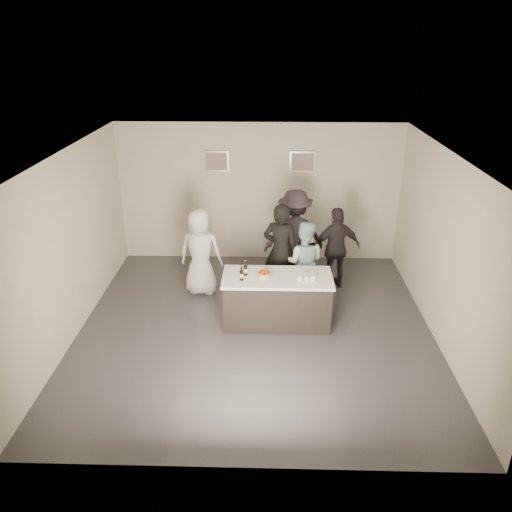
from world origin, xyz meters
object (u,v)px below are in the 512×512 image
cake (264,275)px  person_guest_left (201,252)px  beer_bottle_a (245,268)px  bar_counter (277,300)px  beer_bottle_b (242,273)px  person_guest_right (336,248)px  person_guest_back (294,235)px  person_main_blue (304,262)px  person_main_black (281,252)px

cake → person_guest_left: 1.67m
beer_bottle_a → person_guest_left: person_guest_left is taller
bar_counter → beer_bottle_b: 0.85m
person_guest_right → person_guest_back: 0.90m
bar_counter → person_guest_right: size_ratio=1.13×
bar_counter → beer_bottle_b: beer_bottle_b is taller
cake → beer_bottle_a: size_ratio=0.85×
bar_counter → person_main_blue: (0.50, 0.85, 0.33)m
beer_bottle_a → person_guest_left: size_ratio=0.15×
beer_bottle_b → person_main_black: (0.67, 1.09, -0.09)m
person_main_black → person_main_blue: 0.46m
bar_counter → beer_bottle_a: beer_bottle_a is taller
person_main_black → person_guest_back: (0.29, 0.86, -0.00)m
beer_bottle_b → person_guest_right: 2.36m
person_guest_right → beer_bottle_a: bearing=25.0°
person_guest_left → beer_bottle_a: bearing=137.7°
beer_bottle_b → person_guest_right: (1.76, 1.56, -0.21)m
person_guest_back → person_guest_left: bearing=11.6°
person_main_blue → person_guest_back: bearing=-70.3°
bar_counter → person_main_blue: size_ratio=1.19×
cake → beer_bottle_a: bearing=168.1°
beer_bottle_b → person_guest_back: size_ratio=0.14×
beer_bottle_b → person_guest_back: bearing=63.9°
bar_counter → cake: 0.54m
bar_counter → cake: bearing=-171.0°
person_main_black → beer_bottle_b: bearing=78.2°
cake → beer_bottle_a: 0.34m
person_main_black → person_guest_right: 1.19m
bar_counter → person_guest_left: bearing=142.8°
beer_bottle_a → person_main_blue: size_ratio=0.17×
bar_counter → person_guest_left: 1.86m
person_main_black → person_guest_left: bearing=13.7°
beer_bottle_a → person_guest_back: person_guest_back is taller
person_main_black → person_main_blue: size_ratio=1.20×
person_guest_back → beer_bottle_b: bearing=54.4°
person_main_black → person_guest_left: (-1.52, 0.16, -0.10)m
person_guest_back → person_main_black: bearing=62.0°
beer_bottle_a → beer_bottle_b: size_ratio=1.00×
beer_bottle_a → beer_bottle_b: 0.20m
person_guest_left → person_guest_right: person_guest_left is taller
beer_bottle_a → person_main_blue: (1.04, 0.82, -0.25)m
cake → person_main_blue: size_ratio=0.14×
person_main_black → person_guest_right: bearing=-136.9°
person_guest_left → beer_bottle_b: bearing=131.4°
person_main_black → person_guest_left: size_ratio=1.11×
bar_counter → cake: cake is taller
cake → person_guest_right: size_ratio=0.13×
cake → person_guest_back: bearing=72.4°
bar_counter → person_guest_back: person_guest_back is taller
cake → person_guest_left: person_guest_left is taller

